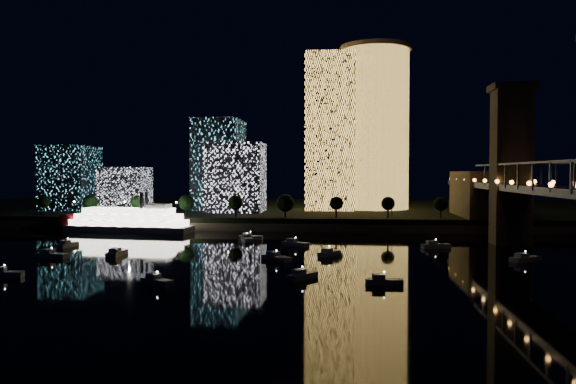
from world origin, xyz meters
name	(u,v)px	position (x,y,z in m)	size (l,w,h in m)	color
ground	(288,268)	(0.00, 0.00, 0.00)	(520.00, 520.00, 0.00)	black
far_bank	(319,211)	(0.00, 160.00, 2.50)	(420.00, 160.00, 5.00)	black
seawall	(310,227)	(0.00, 82.00, 1.50)	(420.00, 6.00, 3.00)	#6B5E4C
tower_cylindrical	(375,128)	(27.64, 141.68, 43.91)	(34.00, 34.00, 77.57)	#ECB24B
tower_rectangular	(331,133)	(6.53, 133.79, 41.29)	(22.81, 22.81, 72.58)	#ECB24B
midrise_blocks	(177,174)	(-64.71, 123.96, 22.02)	(103.74, 40.21, 42.66)	silver
truss_bridge	(570,200)	(65.00, 3.72, 16.25)	(13.00, 266.00, 50.00)	navy
riverboat	(123,221)	(-70.30, 73.49, 4.02)	(52.84, 16.07, 15.67)	silver
motorboats	(248,253)	(-12.34, 16.44, 0.81)	(135.04, 81.79, 2.78)	silver
esplanade_trees	(233,203)	(-31.11, 88.00, 10.47)	(165.31, 6.97, 8.98)	black
street_lamps	(229,205)	(-34.00, 94.00, 9.02)	(132.70, 0.70, 5.65)	black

